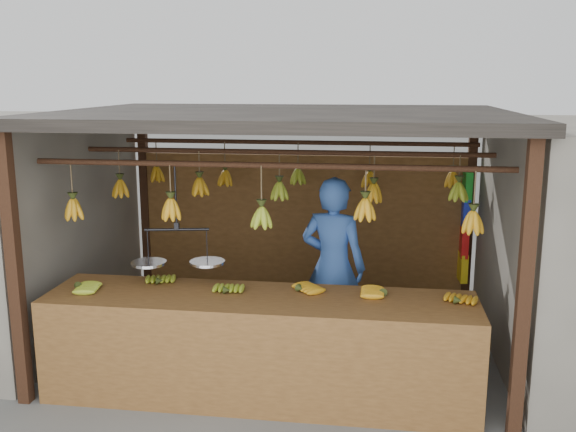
# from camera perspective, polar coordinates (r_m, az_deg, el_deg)

# --- Properties ---
(ground) EXTENTS (80.00, 80.00, 0.00)m
(ground) POSITION_cam_1_polar(r_m,az_deg,el_deg) (6.78, -0.36, -11.34)
(ground) COLOR #5B5B57
(stall) EXTENTS (4.30, 3.30, 2.40)m
(stall) POSITION_cam_1_polar(r_m,az_deg,el_deg) (6.59, 0.03, 5.77)
(stall) COLOR black
(stall) RESTS_ON ground
(counter) EXTENTS (3.65, 0.83, 0.96)m
(counter) POSITION_cam_1_polar(r_m,az_deg,el_deg) (5.40, -2.77, -9.50)
(counter) COLOR brown
(counter) RESTS_ON ground
(hanging_bananas) EXTENTS (3.60, 2.22, 0.37)m
(hanging_bananas) POSITION_cam_1_polar(r_m,az_deg,el_deg) (6.31, -0.39, 2.16)
(hanging_bananas) COLOR orange
(hanging_bananas) RESTS_ON ground
(balance_scale) EXTENTS (0.79, 0.39, 0.88)m
(balance_scale) POSITION_cam_1_polar(r_m,az_deg,el_deg) (5.64, -9.76, -3.71)
(balance_scale) COLOR black
(balance_scale) RESTS_ON ground
(vendor) EXTENTS (0.74, 0.58, 1.79)m
(vendor) POSITION_cam_1_polar(r_m,az_deg,el_deg) (6.32, 4.04, -4.53)
(vendor) COLOR #3359A5
(vendor) RESTS_ON ground
(bag_bundles) EXTENTS (0.08, 0.26, 1.31)m
(bag_bundles) POSITION_cam_1_polar(r_m,az_deg,el_deg) (7.76, 15.45, -0.97)
(bag_bundles) COLOR #199926
(bag_bundles) RESTS_ON ground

